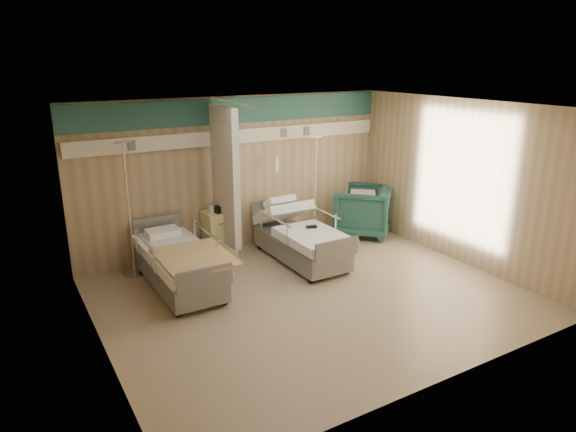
{
  "coord_description": "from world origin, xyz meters",
  "views": [
    {
      "loc": [
        -3.87,
        -5.85,
        3.43
      ],
      "look_at": [
        -0.07,
        0.6,
        1.12
      ],
      "focal_mm": 32.0,
      "sensor_mm": 36.0,
      "label": 1
    }
  ],
  "objects_px": {
    "bed_right": "(301,244)",
    "visitor_armchair": "(363,211)",
    "iv_stand_right": "(314,219)",
    "bedside_cabinet": "(219,234)",
    "bed_left": "(180,269)",
    "iv_stand_left": "(133,249)"
  },
  "relations": [
    {
      "from": "bed_left",
      "to": "iv_stand_right",
      "type": "relative_size",
      "value": 1.06
    },
    {
      "from": "bed_right",
      "to": "iv_stand_left",
      "type": "xyz_separation_m",
      "value": [
        -2.68,
        0.88,
        0.14
      ]
    },
    {
      "from": "bedside_cabinet",
      "to": "visitor_armchair",
      "type": "relative_size",
      "value": 0.79
    },
    {
      "from": "iv_stand_right",
      "to": "bed_right",
      "type": "bearing_deg",
      "value": -135.35
    },
    {
      "from": "bed_right",
      "to": "iv_stand_right",
      "type": "distance_m",
      "value": 1.15
    },
    {
      "from": "visitor_armchair",
      "to": "iv_stand_right",
      "type": "xyz_separation_m",
      "value": [
        -1.04,
        0.2,
        -0.07
      ]
    },
    {
      "from": "bed_right",
      "to": "visitor_armchair",
      "type": "xyz_separation_m",
      "value": [
        1.85,
        0.6,
        0.18
      ]
    },
    {
      "from": "iv_stand_right",
      "to": "visitor_armchair",
      "type": "bearing_deg",
      "value": -11.13
    },
    {
      "from": "bedside_cabinet",
      "to": "iv_stand_left",
      "type": "relative_size",
      "value": 0.38
    },
    {
      "from": "visitor_armchair",
      "to": "bed_right",
      "type": "bearing_deg",
      "value": -24.89
    },
    {
      "from": "bed_left",
      "to": "iv_stand_left",
      "type": "bearing_deg",
      "value": 118.53
    },
    {
      "from": "bed_left",
      "to": "iv_stand_right",
      "type": "height_order",
      "value": "iv_stand_right"
    },
    {
      "from": "bed_right",
      "to": "visitor_armchair",
      "type": "relative_size",
      "value": 2.0
    },
    {
      "from": "bedside_cabinet",
      "to": "visitor_armchair",
      "type": "height_order",
      "value": "visitor_armchair"
    },
    {
      "from": "visitor_armchair",
      "to": "bed_left",
      "type": "bearing_deg",
      "value": -34.43
    },
    {
      "from": "bed_left",
      "to": "bedside_cabinet",
      "type": "xyz_separation_m",
      "value": [
        1.05,
        0.9,
        0.11
      ]
    },
    {
      "from": "bed_right",
      "to": "iv_stand_left",
      "type": "relative_size",
      "value": 0.98
    },
    {
      "from": "bedside_cabinet",
      "to": "visitor_armchair",
      "type": "distance_m",
      "value": 3.02
    },
    {
      "from": "iv_stand_left",
      "to": "iv_stand_right",
      "type": "bearing_deg",
      "value": -1.29
    },
    {
      "from": "bed_left",
      "to": "iv_stand_right",
      "type": "bearing_deg",
      "value": 14.93
    },
    {
      "from": "visitor_armchair",
      "to": "iv_stand_right",
      "type": "distance_m",
      "value": 1.06
    },
    {
      "from": "bedside_cabinet",
      "to": "iv_stand_right",
      "type": "height_order",
      "value": "iv_stand_right"
    }
  ]
}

